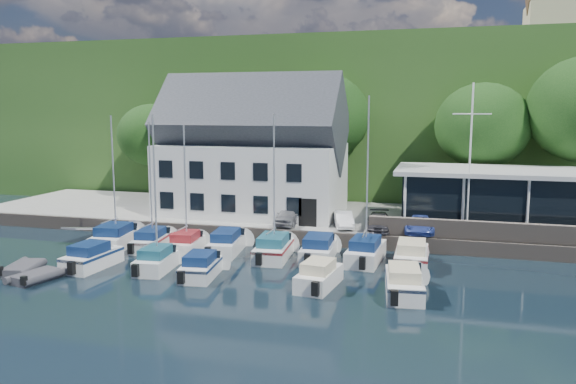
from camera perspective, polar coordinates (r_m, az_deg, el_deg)
name	(u,v)px	position (r m, az deg, el deg)	size (l,w,h in m)	color
ground	(279,298)	(28.24, -0.96, -10.76)	(180.00, 180.00, 0.00)	black
quay	(341,221)	(44.61, 5.38, -2.94)	(60.00, 13.00, 1.00)	#9A9B95
quay_face	(324,239)	(38.37, 3.68, -4.81)	(60.00, 0.30, 1.00)	#6A5E55
hillside	(392,117)	(87.91, 10.56, 7.48)	(160.00, 75.00, 16.00)	#294D1C
field_patch	(449,66)	(95.82, 16.00, 12.25)	(50.00, 30.00, 0.30)	#566934
farmhouse	(570,19)	(79.65, 26.73, 15.39)	(10.40, 7.00, 8.20)	#CAB298
harbor_building	(252,159)	(44.69, -3.65, 3.38)	(14.40, 8.20, 8.70)	white
club_pavilion	(491,198)	(42.19, 19.94, -0.56)	(13.20, 7.20, 4.10)	black
seawall	(513,232)	(38.04, 21.86, -3.83)	(18.00, 0.50, 1.20)	#6A5E55
gangway	(95,238)	(43.12, -18.99, -4.45)	(1.20, 6.00, 1.40)	silver
car_silver	(289,215)	(40.59, 0.11, -2.40)	(1.53, 3.80, 1.29)	#9FA0A4
car_white	(344,219)	(39.83, 5.66, -2.77)	(1.19, 3.42, 1.13)	white
car_dgrey	(379,222)	(39.25, 9.20, -2.99)	(1.60, 3.94, 1.14)	#323137
car_blue	(420,223)	(38.91, 13.26, -3.13)	(1.44, 3.66, 1.25)	#314698
flagpole	(470,160)	(38.40, 17.99, 3.09)	(2.39, 0.20, 9.95)	white
tree_0	(153,151)	(54.09, -13.60, 4.07)	(6.39, 6.39, 8.74)	black
tree_1	(219,141)	(51.25, -7.07, 5.16)	(7.90, 7.90, 10.79)	black
tree_2	(322,139)	(49.40, 3.48, 5.40)	(8.30, 8.30, 11.34)	black
tree_4	(482,148)	(48.02, 19.09, 4.29)	(7.60, 7.60, 10.38)	black
boat_r1_0	(114,177)	(39.25, -17.31, 1.50)	(2.31, 6.37, 9.60)	white
boat_r1_1	(151,186)	(38.12, -13.78, 0.60)	(1.83, 5.97, 8.49)	white
boat_r1_2	(185,189)	(36.73, -10.39, 0.35)	(1.86, 5.15, 8.40)	white
boat_r1_3	(228,241)	(36.99, -6.16, -4.94)	(1.86, 6.60, 1.50)	white
boat_r1_4	(274,185)	(34.60, -1.43, 0.74)	(2.06, 6.54, 9.29)	white
boat_r1_5	(319,247)	(35.22, 3.18, -5.57)	(2.03, 6.58, 1.53)	white
boat_r1_6	(367,186)	(34.14, 8.05, 0.64)	(2.00, 6.65, 9.39)	white
boat_r1_7	(412,253)	(34.31, 12.45, -6.10)	(2.05, 6.17, 1.57)	white
boat_r2_0	(92,255)	(35.18, -19.29, -6.06)	(1.95, 5.53, 1.53)	white
boat_r2_1	(155,196)	(32.90, -13.34, -0.44)	(1.78, 5.42, 8.67)	white
boat_r2_2	(202,264)	(31.94, -8.77, -7.27)	(1.82, 5.39, 1.38)	white
boat_r2_3	(319,273)	(29.77, 3.18, -8.26)	(1.76, 5.20, 1.48)	white
boat_r2_4	(404,280)	(29.23, 11.72, -8.72)	(1.94, 6.22, 1.50)	white
dinghy_0	(23,267)	(35.73, -25.30, -6.86)	(1.81, 3.02, 0.70)	#38373D
dinghy_1	(36,275)	(33.77, -24.20, -7.69)	(1.71, 2.84, 0.66)	#38373D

